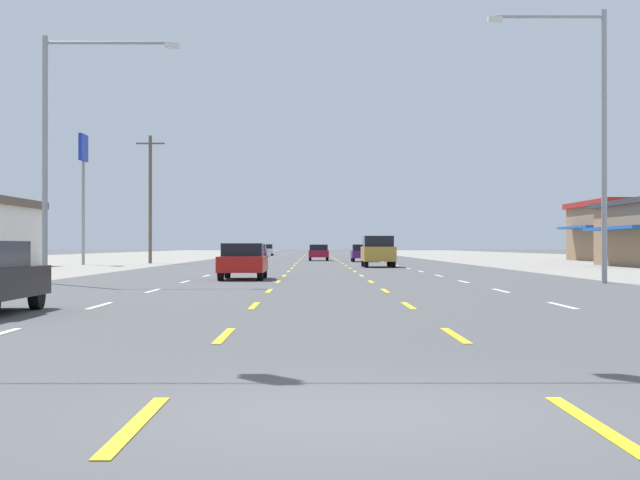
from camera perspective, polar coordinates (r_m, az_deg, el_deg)
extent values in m
plane|color=#4C4C4F|center=(74.17, -0.03, -1.38)|extent=(572.00, 572.00, 0.00)
cube|color=white|center=(23.21, -12.45, -3.68)|extent=(0.14, 2.60, 0.01)
cube|color=white|center=(30.57, -9.49, -2.87)|extent=(0.14, 2.60, 0.01)
cube|color=white|center=(37.99, -7.69, -2.37)|extent=(0.14, 2.60, 0.01)
cube|color=white|center=(45.43, -6.47, -2.04)|extent=(0.14, 2.60, 0.01)
cube|color=white|center=(52.89, -5.60, -1.79)|extent=(0.14, 2.60, 0.01)
cube|color=white|center=(60.36, -4.95, -1.61)|extent=(0.14, 2.60, 0.01)
cube|color=white|center=(67.84, -4.44, -1.47)|extent=(0.14, 2.60, 0.01)
cube|color=white|center=(75.32, -4.03, -1.36)|extent=(0.14, 2.60, 0.01)
cube|color=white|center=(82.81, -3.69, -1.26)|extent=(0.14, 2.60, 0.01)
cube|color=white|center=(90.29, -3.41, -1.18)|extent=(0.14, 2.60, 0.01)
cube|color=white|center=(97.78, -3.18, -1.12)|extent=(0.14, 2.60, 0.01)
cube|color=white|center=(105.27, -2.97, -1.06)|extent=(0.14, 2.60, 0.01)
cube|color=white|center=(112.77, -2.80, -1.01)|extent=(0.14, 2.60, 0.01)
cube|color=white|center=(120.26, -2.64, -0.97)|extent=(0.14, 2.60, 0.01)
cube|color=white|center=(127.75, -2.51, -0.93)|extent=(0.14, 2.60, 0.01)
cube|color=white|center=(135.25, -2.39, -0.90)|extent=(0.14, 2.60, 0.01)
cube|color=white|center=(142.74, -2.28, -0.87)|extent=(0.14, 2.60, 0.01)
cube|color=white|center=(150.24, -2.18, -0.84)|extent=(0.14, 2.60, 0.01)
cube|color=white|center=(157.73, -2.09, -0.81)|extent=(0.14, 2.60, 0.01)
cube|color=white|center=(165.23, -2.01, -0.79)|extent=(0.14, 2.60, 0.01)
cube|color=white|center=(172.73, -1.94, -0.77)|extent=(0.14, 2.60, 0.01)
cube|color=white|center=(180.22, -1.87, -0.75)|extent=(0.14, 2.60, 0.01)
cube|color=white|center=(187.72, -1.81, -0.73)|extent=(0.14, 2.60, 0.01)
cube|color=white|center=(195.22, -1.75, -0.72)|extent=(0.14, 2.60, 0.01)
cube|color=white|center=(202.72, -1.70, -0.70)|extent=(0.14, 2.60, 0.01)
cube|color=white|center=(210.21, -1.65, -0.69)|extent=(0.14, 2.60, 0.01)
cube|color=white|center=(217.71, -1.60, -0.68)|extent=(0.14, 2.60, 0.01)
cube|color=white|center=(225.21, -1.56, -0.67)|extent=(0.14, 2.60, 0.01)
cube|color=yellow|center=(7.89, -10.43, -10.26)|extent=(0.14, 2.60, 0.01)
cube|color=yellow|center=(15.27, -5.47, -5.44)|extent=(0.14, 2.60, 0.01)
cube|color=yellow|center=(22.73, -3.77, -3.76)|extent=(0.14, 2.60, 0.01)
cube|color=yellow|center=(30.21, -2.91, -2.91)|extent=(0.14, 2.60, 0.01)
cube|color=yellow|center=(37.70, -2.40, -2.39)|extent=(0.14, 2.60, 0.01)
cube|color=yellow|center=(45.19, -2.05, -2.05)|extent=(0.14, 2.60, 0.01)
cube|color=yellow|center=(52.69, -1.81, -1.80)|extent=(0.14, 2.60, 0.01)
cube|color=yellow|center=(60.18, -1.62, -1.62)|extent=(0.14, 2.60, 0.01)
cube|color=yellow|center=(67.68, -1.48, -1.47)|extent=(0.14, 2.60, 0.01)
cube|color=yellow|center=(75.18, -1.36, -1.36)|extent=(0.14, 2.60, 0.01)
cube|color=yellow|center=(82.68, -1.27, -1.26)|extent=(0.14, 2.60, 0.01)
cube|color=yellow|center=(90.17, -1.19, -1.18)|extent=(0.14, 2.60, 0.01)
cube|color=yellow|center=(97.67, -1.12, -1.12)|extent=(0.14, 2.60, 0.01)
cube|color=yellow|center=(105.17, -1.07, -1.06)|extent=(0.14, 2.60, 0.01)
cube|color=yellow|center=(112.67, -1.02, -1.01)|extent=(0.14, 2.60, 0.01)
cube|color=yellow|center=(120.17, -0.97, -0.97)|extent=(0.14, 2.60, 0.01)
cube|color=yellow|center=(127.67, -0.94, -0.93)|extent=(0.14, 2.60, 0.01)
cube|color=yellow|center=(135.17, -0.90, -0.90)|extent=(0.14, 2.60, 0.01)
cube|color=yellow|center=(142.67, -0.87, -0.87)|extent=(0.14, 2.60, 0.01)
cube|color=yellow|center=(150.16, -0.84, -0.84)|extent=(0.14, 2.60, 0.01)
cube|color=yellow|center=(157.66, -0.82, -0.81)|extent=(0.14, 2.60, 0.01)
cube|color=yellow|center=(165.16, -0.80, -0.79)|extent=(0.14, 2.60, 0.01)
cube|color=yellow|center=(172.66, -0.78, -0.77)|extent=(0.14, 2.60, 0.01)
cube|color=yellow|center=(180.16, -0.76, -0.75)|extent=(0.14, 2.60, 0.01)
cube|color=yellow|center=(187.66, -0.74, -0.73)|extent=(0.14, 2.60, 0.01)
cube|color=yellow|center=(195.16, -0.72, -0.72)|extent=(0.14, 2.60, 0.01)
cube|color=yellow|center=(202.66, -0.71, -0.70)|extent=(0.14, 2.60, 0.01)
cube|color=yellow|center=(210.16, -0.70, -0.69)|extent=(0.14, 2.60, 0.01)
cube|color=yellow|center=(217.66, -0.68, -0.68)|extent=(0.14, 2.60, 0.01)
cube|color=yellow|center=(225.16, -0.67, -0.67)|extent=(0.14, 2.60, 0.01)
cube|color=yellow|center=(8.06, 15.29, -10.05)|extent=(0.14, 2.60, 0.01)
cube|color=yellow|center=(15.36, 7.71, -5.41)|extent=(0.14, 2.60, 0.01)
cube|color=yellow|center=(22.79, 5.07, -3.75)|extent=(0.14, 2.60, 0.01)
cube|color=yellow|center=(30.26, 3.73, -2.90)|extent=(0.14, 2.60, 0.01)
cube|color=yellow|center=(37.74, 2.92, -2.39)|extent=(0.14, 2.60, 0.01)
cube|color=yellow|center=(45.22, 2.39, -2.05)|extent=(0.14, 2.60, 0.01)
cube|color=yellow|center=(52.71, 2.00, -1.80)|extent=(0.14, 2.60, 0.01)
cube|color=yellow|center=(60.21, 1.71, -1.62)|extent=(0.14, 2.60, 0.01)
cube|color=yellow|center=(67.70, 1.48, -1.47)|extent=(0.14, 2.60, 0.01)
cube|color=yellow|center=(75.20, 1.30, -1.36)|extent=(0.14, 2.60, 0.01)
cube|color=yellow|center=(82.69, 1.16, -1.26)|extent=(0.14, 2.60, 0.01)
cube|color=yellow|center=(90.19, 1.03, -1.18)|extent=(0.14, 2.60, 0.01)
cube|color=yellow|center=(97.69, 0.93, -1.12)|extent=(0.14, 2.60, 0.01)
cube|color=yellow|center=(105.18, 0.84, -1.06)|extent=(0.14, 2.60, 0.01)
cube|color=yellow|center=(112.68, 0.76, -1.01)|extent=(0.14, 2.60, 0.01)
cube|color=yellow|center=(120.18, 0.69, -0.97)|extent=(0.14, 2.60, 0.01)
cube|color=yellow|center=(127.68, 0.63, -0.93)|extent=(0.14, 2.60, 0.01)
cube|color=yellow|center=(135.18, 0.58, -0.90)|extent=(0.14, 2.60, 0.01)
cube|color=yellow|center=(142.68, 0.53, -0.87)|extent=(0.14, 2.60, 0.01)
cube|color=yellow|center=(150.17, 0.49, -0.84)|extent=(0.14, 2.60, 0.01)
cube|color=yellow|center=(157.67, 0.45, -0.81)|extent=(0.14, 2.60, 0.01)
cube|color=yellow|center=(165.17, 0.42, -0.79)|extent=(0.14, 2.60, 0.01)
cube|color=yellow|center=(172.67, 0.38, -0.77)|extent=(0.14, 2.60, 0.01)
cube|color=yellow|center=(180.17, 0.36, -0.75)|extent=(0.14, 2.60, 0.01)
cube|color=yellow|center=(187.67, 0.33, -0.73)|extent=(0.14, 2.60, 0.01)
cube|color=yellow|center=(195.17, 0.30, -0.72)|extent=(0.14, 2.60, 0.01)
cube|color=yellow|center=(202.67, 0.28, -0.70)|extent=(0.14, 2.60, 0.01)
cube|color=yellow|center=(210.17, 0.26, -0.69)|extent=(0.14, 2.60, 0.01)
cube|color=yellow|center=(217.67, 0.24, -0.68)|extent=(0.14, 2.60, 0.01)
cube|color=yellow|center=(225.17, 0.22, -0.67)|extent=(0.14, 2.60, 0.01)
cube|color=white|center=(23.38, 13.65, -3.65)|extent=(0.14, 2.60, 0.01)
cube|color=white|center=(30.71, 10.27, -2.86)|extent=(0.14, 2.60, 0.01)
cube|color=white|center=(38.10, 8.19, -2.37)|extent=(0.14, 2.60, 0.01)
cube|color=white|center=(45.52, 6.79, -2.03)|extent=(0.14, 2.60, 0.01)
cube|color=white|center=(52.97, 5.79, -1.79)|extent=(0.14, 2.60, 0.01)
cube|color=white|center=(60.43, 5.03, -1.61)|extent=(0.14, 2.60, 0.01)
cube|color=white|center=(67.90, 4.44, -1.47)|extent=(0.14, 2.60, 0.01)
cube|color=white|center=(75.38, 3.97, -1.35)|extent=(0.14, 2.60, 0.01)
cube|color=white|center=(82.86, 3.58, -1.26)|extent=(0.14, 2.60, 0.01)
cube|color=white|center=(90.34, 3.25, -1.18)|extent=(0.14, 2.60, 0.01)
cube|color=white|center=(97.82, 2.98, -1.12)|extent=(0.14, 2.60, 0.01)
cube|color=white|center=(105.31, 2.74, -1.06)|extent=(0.14, 2.60, 0.01)
cube|color=white|center=(112.80, 2.54, -1.01)|extent=(0.14, 2.60, 0.01)
cube|color=white|center=(120.29, 2.36, -0.97)|extent=(0.14, 2.60, 0.01)
cube|color=white|center=(127.78, 2.20, -0.93)|extent=(0.14, 2.60, 0.01)
cube|color=white|center=(135.28, 2.06, -0.90)|extent=(0.14, 2.60, 0.01)
cube|color=white|center=(142.77, 1.94, -0.87)|extent=(0.14, 2.60, 0.01)
cube|color=white|center=(150.26, 1.83, -0.84)|extent=(0.14, 2.60, 0.01)
cube|color=white|center=(157.76, 1.72, -0.81)|extent=(0.14, 2.60, 0.01)
cube|color=white|center=(165.25, 1.63, -0.79)|extent=(0.14, 2.60, 0.01)
cube|color=white|center=(172.75, 1.55, -0.77)|extent=(0.14, 2.60, 0.01)
cube|color=white|center=(180.25, 1.47, -0.75)|extent=(0.14, 2.60, 0.01)
cube|color=white|center=(187.74, 1.40, -0.73)|extent=(0.14, 2.60, 0.01)
cube|color=white|center=(195.24, 1.33, -0.72)|extent=(0.14, 2.60, 0.01)
cube|color=white|center=(202.74, 1.27, -0.70)|extent=(0.14, 2.60, 0.01)
cube|color=white|center=(210.23, 1.21, -0.69)|extent=(0.14, 2.60, 0.01)
cube|color=white|center=(217.73, 1.16, -0.68)|extent=(0.14, 2.60, 0.01)
cube|color=white|center=(225.23, 1.11, -0.67)|extent=(0.14, 2.60, 0.01)
cylinder|color=black|center=(22.26, -15.84, -3.01)|extent=(0.22, 0.64, 0.64)
cube|color=red|center=(40.57, -4.39, -1.36)|extent=(1.80, 4.50, 0.62)
cube|color=black|center=(40.46, -4.40, -0.56)|extent=(1.62, 2.10, 0.52)
cylinder|color=black|center=(42.18, -5.29, -1.74)|extent=(0.22, 0.64, 0.64)
cylinder|color=black|center=(42.08, -3.20, -1.75)|extent=(0.22, 0.64, 0.64)
cylinder|color=black|center=(39.09, -5.68, -1.86)|extent=(0.22, 0.64, 0.64)
cylinder|color=black|center=(38.98, -3.43, -1.86)|extent=(0.22, 0.64, 0.64)
cube|color=#B28C33|center=(63.73, 3.32, -0.79)|extent=(1.98, 4.90, 0.92)
cube|color=black|center=(63.68, 3.32, -0.07)|extent=(1.82, 2.70, 0.68)
cylinder|color=black|center=(65.38, 2.49, -1.19)|extent=(0.26, 0.76, 0.76)
cylinder|color=black|center=(65.49, 3.96, -1.18)|extent=(0.26, 0.76, 0.76)
cylinder|color=black|center=(61.99, 2.64, -1.23)|extent=(0.26, 0.76, 0.76)
cylinder|color=black|center=(62.10, 4.19, -1.23)|extent=(0.26, 0.76, 0.76)
cube|color=#4C196B|center=(84.75, 2.40, -0.82)|extent=(1.80, 4.50, 0.62)
cube|color=black|center=(84.64, 2.40, -0.43)|extent=(1.62, 2.10, 0.52)
cylinder|color=black|center=(86.27, 1.84, -1.02)|extent=(0.22, 0.64, 0.64)
cylinder|color=black|center=(86.34, 2.86, -1.01)|extent=(0.22, 0.64, 0.64)
cylinder|color=black|center=(83.17, 1.92, -1.04)|extent=(0.22, 0.64, 0.64)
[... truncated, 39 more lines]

